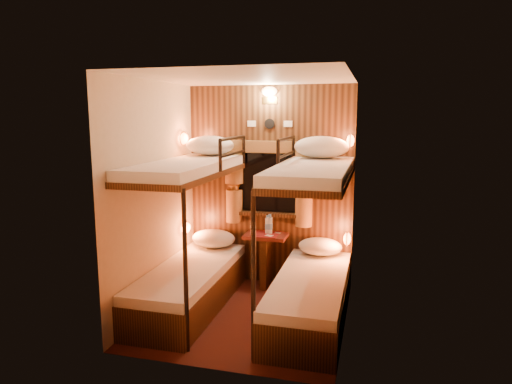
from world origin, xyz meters
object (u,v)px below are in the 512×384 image
(bottle_right, at_px, (268,226))
(bunk_right, at_px, (311,267))
(table, at_px, (266,253))
(bunk_left, at_px, (190,257))
(bottle_left, at_px, (270,225))

(bottle_right, bearing_deg, bunk_right, -52.35)
(table, relative_size, bottle_right, 2.97)
(bunk_left, xyz_separation_m, bottle_right, (0.66, 0.83, 0.19))
(bunk_left, relative_size, bunk_right, 1.00)
(bottle_left, xyz_separation_m, bottle_right, (-0.03, 0.01, -0.01))
(bunk_right, xyz_separation_m, bottle_left, (-0.61, 0.82, 0.19))
(table, height_order, bottle_left, bottle_left)
(bunk_left, relative_size, table, 2.90)
(bunk_left, distance_m, bunk_right, 1.30)
(bunk_right, xyz_separation_m, bottle_right, (-0.64, 0.83, 0.19))
(table, relative_size, bottle_left, 2.78)
(bunk_right, height_order, bottle_left, bunk_right)
(bunk_right, bearing_deg, bunk_left, 180.00)
(bunk_right, bearing_deg, table, 129.67)
(bunk_left, distance_m, bottle_right, 1.07)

